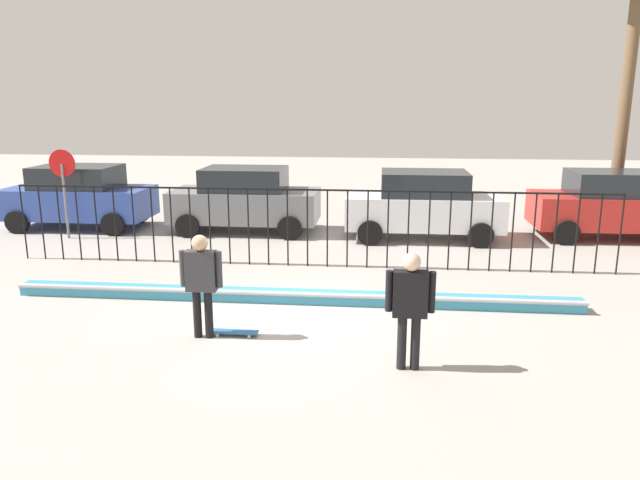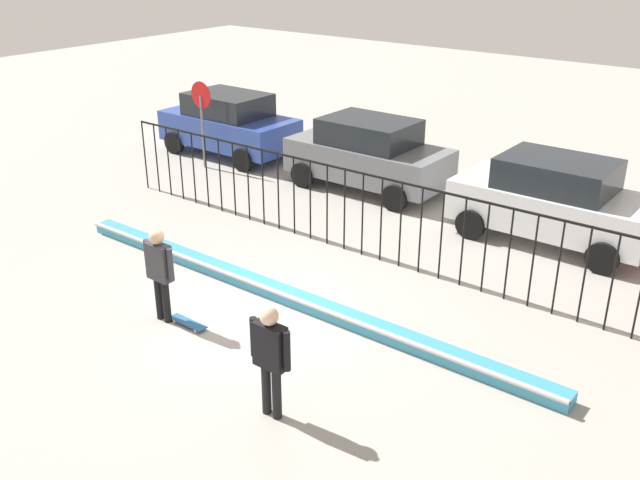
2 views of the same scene
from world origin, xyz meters
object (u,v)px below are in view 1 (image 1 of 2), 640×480
at_px(parked_car_gray, 245,199).
at_px(parked_car_red, 612,204).
at_px(stop_sign, 64,181).
at_px(camera_operator, 410,300).
at_px(skateboarder, 201,277).
at_px(skateboard, 234,332).
at_px(parked_car_white, 423,205).
at_px(parked_car_blue, 79,196).

height_order(parked_car_gray, parked_car_red, same).
bearing_deg(stop_sign, camera_operator, -39.26).
distance_m(parked_car_gray, stop_sign, 5.05).
bearing_deg(skateboarder, parked_car_gray, 107.97).
height_order(skateboarder, camera_operator, camera_operator).
height_order(skateboarder, parked_car_red, parked_car_red).
bearing_deg(skateboard, parked_car_white, 57.42).
relative_size(parked_car_blue, parked_car_white, 1.00).
relative_size(parked_car_blue, parked_car_red, 1.00).
height_order(parked_car_blue, stop_sign, stop_sign).
bearing_deg(parked_car_blue, parked_car_white, -1.21).
xyz_separation_m(parked_car_gray, parked_car_red, (10.45, 0.16, 0.00)).
bearing_deg(skateboarder, parked_car_blue, 137.99).
relative_size(skateboarder, skateboard, 2.18).
distance_m(camera_operator, stop_sign, 11.93).
relative_size(skateboarder, camera_operator, 0.99).
distance_m(skateboard, parked_car_blue, 10.41).
bearing_deg(parked_car_blue, stop_sign, -76.00).
bearing_deg(parked_car_gray, parked_car_white, -7.88).
bearing_deg(parked_car_white, parked_car_gray, 177.89).
xyz_separation_m(skateboarder, skateboard, (0.48, 0.12, -0.99)).
bearing_deg(stop_sign, parked_car_red, 5.66).
xyz_separation_m(parked_car_blue, stop_sign, (0.31, -1.36, 0.64)).
bearing_deg(skateboard, parked_car_gray, 94.28).
xyz_separation_m(camera_operator, parked_car_gray, (-4.41, 8.90, -0.08)).
height_order(camera_operator, parked_car_white, parked_car_white).
xyz_separation_m(camera_operator, parked_car_red, (6.04, 9.06, -0.08)).
height_order(skateboarder, stop_sign, stop_sign).
relative_size(skateboard, stop_sign, 0.32).
height_order(parked_car_blue, parked_car_white, same).
bearing_deg(camera_operator, stop_sign, 1.50).
bearing_deg(stop_sign, parked_car_white, 5.46).
bearing_deg(parked_car_red, camera_operator, -126.36).
bearing_deg(parked_car_white, stop_sign, -172.25).
relative_size(skateboard, parked_car_white, 0.19).
relative_size(camera_operator, stop_sign, 0.70).
bearing_deg(stop_sign, skateboarder, -48.51).
relative_size(camera_operator, parked_car_white, 0.41).
height_order(skateboard, parked_car_white, parked_car_white).
relative_size(parked_car_gray, parked_car_white, 1.00).
distance_m(skateboarder, camera_operator, 3.43).
bearing_deg(parked_car_red, stop_sign, -176.98).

